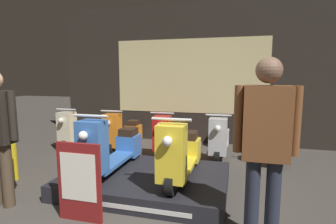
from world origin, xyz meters
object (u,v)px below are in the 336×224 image
(scooter_backrow_3, at_px, (219,139))
(scooter_backrow_4, at_px, (276,142))
(scooter_display_left, at_px, (111,148))
(scooter_backrow_1, at_px, (123,133))
(scooter_backrow_2, at_px, (169,136))
(scooter_display_right, at_px, (180,154))
(price_sign_board, at_px, (79,182))
(person_right_browsing, at_px, (265,139))
(scooter_backrow_0, at_px, (81,130))
(street_bollard, at_px, (12,149))

(scooter_backrow_3, distance_m, scooter_backrow_4, 1.03)
(scooter_display_left, relative_size, scooter_backrow_4, 1.00)
(scooter_backrow_1, height_order, scooter_backrow_2, same)
(scooter_display_left, bearing_deg, scooter_backrow_2, 79.46)
(scooter_display_right, xyz_separation_m, price_sign_board, (-0.91, -0.92, -0.11))
(scooter_backrow_3, relative_size, price_sign_board, 1.74)
(scooter_display_left, distance_m, scooter_backrow_4, 3.07)
(person_right_browsing, bearing_deg, scooter_display_right, 137.75)
(scooter_display_left, bearing_deg, scooter_backrow_0, 132.48)
(scooter_backrow_0, xyz_separation_m, person_right_browsing, (3.66, -2.74, 0.67))
(scooter_backrow_0, relative_size, scooter_backrow_4, 1.00)
(scooter_backrow_0, height_order, scooter_backrow_2, same)
(scooter_display_left, relative_size, street_bollard, 1.57)
(person_right_browsing, relative_size, price_sign_board, 1.99)
(scooter_backrow_4, bearing_deg, street_bollard, -152.65)
(scooter_backrow_3, distance_m, price_sign_board, 3.08)
(scooter_backrow_0, distance_m, scooter_backrow_3, 3.10)
(scooter_display_left, height_order, scooter_backrow_3, scooter_display_left)
(scooter_backrow_1, relative_size, person_right_browsing, 0.88)
(scooter_backrow_2, bearing_deg, scooter_backrow_3, 0.00)
(scooter_backrow_4, height_order, person_right_browsing, person_right_browsing)
(price_sign_board, height_order, street_bollard, street_bollard)
(scooter_backrow_1, distance_m, scooter_backrow_3, 2.07)
(price_sign_board, bearing_deg, street_bollard, 155.35)
(scooter_backrow_1, height_order, person_right_browsing, person_right_browsing)
(scooter_backrow_4, bearing_deg, scooter_display_right, -127.11)
(scooter_backrow_1, xyz_separation_m, scooter_backrow_3, (2.07, 0.00, 0.00))
(scooter_display_left, xyz_separation_m, person_right_browsing, (1.94, -0.86, 0.46))
(street_bollard, bearing_deg, scooter_backrow_1, 67.28)
(scooter_backrow_3, xyz_separation_m, street_bollard, (-2.93, -2.05, 0.14))
(scooter_display_left, relative_size, scooter_display_right, 1.00)
(scooter_backrow_2, height_order, scooter_backrow_3, same)
(scooter_backrow_0, height_order, scooter_backrow_1, same)
(scooter_backrow_3, bearing_deg, street_bollard, -145.01)
(scooter_backrow_2, height_order, scooter_backrow_4, same)
(scooter_display_right, bearing_deg, price_sign_board, -134.61)
(scooter_backrow_2, xyz_separation_m, street_bollard, (-1.89, -2.05, 0.14))
(scooter_backrow_3, bearing_deg, scooter_backrow_4, 0.00)
(scooter_display_right, bearing_deg, street_bollard, -176.16)
(scooter_display_left, height_order, scooter_backrow_2, scooter_display_left)
(scooter_backrow_2, bearing_deg, scooter_backrow_0, 180.00)
(scooter_backrow_0, distance_m, person_right_browsing, 4.62)
(scooter_backrow_2, distance_m, scooter_backrow_4, 2.07)
(scooter_backrow_0, distance_m, street_bollard, 2.06)
(scooter_display_right, distance_m, scooter_backrow_4, 2.37)
(scooter_display_left, xyz_separation_m, scooter_backrow_4, (2.42, 1.88, -0.21))
(scooter_backrow_1, height_order, street_bollard, street_bollard)
(scooter_display_right, height_order, price_sign_board, scooter_display_right)
(street_bollard, bearing_deg, scooter_backrow_2, 47.28)
(price_sign_board, bearing_deg, scooter_backrow_4, 50.24)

